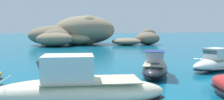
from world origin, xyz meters
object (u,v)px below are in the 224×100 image
Objects in this scene: islet_small at (142,39)px; islet_large at (74,33)px; motorboat_cream at (77,90)px; motorboat_charcoal at (155,67)px; motorboat_white at (217,63)px.

islet_large is at bearing 166.83° from islet_small.
islet_small is at bearing 66.64° from motorboat_cream.
islet_large reaches higher than islet_small.
motorboat_charcoal is (-13.43, -42.05, -0.83)m from islet_small.
motorboat_cream is 1.30× the size of motorboat_charcoal.
islet_large is 3.13× the size of motorboat_white.
islet_large reaches higher than motorboat_charcoal.
motorboat_charcoal is 0.96× the size of motorboat_white.
motorboat_cream is 18.75m from motorboat_white.
islet_small is 41.39m from motorboat_white.
motorboat_cream is at bearing -149.38° from motorboat_white.
islet_small reaches higher than motorboat_white.
islet_small is 44.15m from motorboat_charcoal.
islet_large is at bearing 105.47° from motorboat_white.
motorboat_charcoal is at bearing -107.71° from islet_small.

